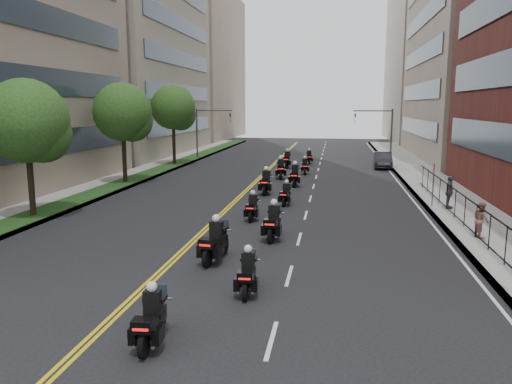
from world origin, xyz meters
TOP-DOWN VIEW (x-y plane):
  - ground at (0.00, 0.00)m, footprint 160.00×160.00m
  - sidewalk_right at (12.00, 25.00)m, footprint 4.00×90.00m
  - sidewalk_left at (-12.00, 25.00)m, footprint 4.00×90.00m
  - grass_strip at (-11.20, 25.00)m, footprint 2.00×90.00m
  - building_right_tan at (21.48, 48.00)m, footprint 15.11×28.00m
  - building_right_far at (21.50, 78.00)m, footprint 15.00×28.00m
  - building_left_mid at (-21.98, 48.00)m, footprint 16.11×28.00m
  - building_left_far at (-22.00, 78.00)m, footprint 16.00×28.00m
  - iron_fence at (11.00, 12.00)m, footprint 0.05×28.00m
  - street_trees at (-11.05, 18.61)m, footprint 4.40×38.40m
  - traffic_signal_right at (9.54, 42.00)m, footprint 4.09×0.20m
  - traffic_signal_left at (-9.54, 42.00)m, footprint 4.09×0.20m
  - motorcycle_0 at (0.24, -0.69)m, footprint 0.58×2.20m
  - motorcycle_1 at (2.03, 3.14)m, footprint 0.53×2.13m
  - motorcycle_2 at (0.21, 6.21)m, footprint 0.76×2.48m
  - motorcycle_3 at (2.03, 9.82)m, footprint 0.59×2.47m
  - motorcycle_4 at (0.48, 13.49)m, footprint 0.49×2.12m
  - motorcycle_5 at (1.84, 17.74)m, footprint 0.58×2.07m
  - motorcycle_6 at (0.11, 21.31)m, footprint 0.59×2.55m
  - motorcycle_7 at (1.79, 24.91)m, footprint 0.58×2.54m
  - motorcycle_8 at (0.31, 28.65)m, footprint 0.78×2.54m
  - motorcycle_9 at (2.12, 31.74)m, footprint 0.56×2.17m
  - motorcycle_10 at (0.17, 35.79)m, footprint 0.58×2.53m
  - motorcycle_11 at (2.09, 39.62)m, footprint 0.64×2.14m
  - parked_sedan at (9.29, 37.23)m, footprint 1.80×4.69m
  - pedestrian_b at (11.20, 10.99)m, footprint 0.76×0.89m
  - pedestrian_c at (11.20, 17.38)m, footprint 0.78×1.19m

SIDE VIEW (x-z plane):
  - ground at x=0.00m, z-range 0.00..0.00m
  - sidewalk_right at x=12.00m, z-range 0.00..0.15m
  - sidewalk_left at x=-12.00m, z-range 0.00..0.15m
  - grass_strip at x=-11.20m, z-range 0.15..0.19m
  - motorcycle_5 at x=1.84m, z-range -0.16..1.37m
  - motorcycle_4 at x=0.48m, z-range -0.16..1.40m
  - motorcycle_1 at x=2.03m, z-range -0.17..1.41m
  - motorcycle_11 at x=2.09m, z-range -0.17..1.41m
  - motorcycle_9 at x=2.12m, z-range -0.17..1.43m
  - motorcycle_0 at x=0.24m, z-range -0.17..1.45m
  - motorcycle_3 at x=2.03m, z-range -0.19..1.63m
  - motorcycle_2 at x=0.21m, z-range -0.19..1.64m
  - motorcycle_10 at x=0.17m, z-range -0.20..1.67m
  - motorcycle_7 at x=1.79m, z-range -0.20..1.68m
  - motorcycle_8 at x=0.31m, z-range -0.20..1.68m
  - motorcycle_6 at x=0.11m, z-range -0.20..1.68m
  - parked_sedan at x=9.29m, z-range 0.00..1.53m
  - iron_fence at x=11.00m, z-range 0.15..1.65m
  - pedestrian_b at x=11.20m, z-range 0.15..1.76m
  - pedestrian_c at x=11.20m, z-range 0.15..2.03m
  - traffic_signal_right at x=9.54m, z-range 0.90..6.50m
  - traffic_signal_left at x=-9.54m, z-range 0.90..6.50m
  - street_trees at x=-11.05m, z-range 1.14..9.12m
  - building_right_far at x=21.50m, z-range 0.00..26.00m
  - building_left_far at x=-22.00m, z-range 0.00..26.00m
  - building_right_tan at x=21.48m, z-range 0.00..30.00m
  - building_left_mid at x=-21.98m, z-range 0.00..34.00m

